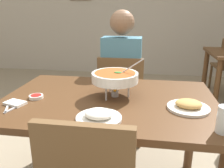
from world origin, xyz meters
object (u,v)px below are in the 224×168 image
at_px(curry_bowl, 115,77).
at_px(chair_diner_main, 121,95).
at_px(rice_plate, 98,116).
at_px(drink_glass, 224,121).
at_px(diner_main, 122,71).
at_px(appetizer_plate, 188,106).
at_px(dining_table_main, 109,113).
at_px(sauce_dish, 36,97).

bearing_deg(curry_bowl, chair_diner_main, 92.87).
xyz_separation_m(curry_bowl, rice_plate, (-0.04, -0.35, -0.11)).
relative_size(chair_diner_main, drink_glass, 6.92).
relative_size(curry_bowl, rice_plate, 1.39).
bearing_deg(diner_main, chair_diner_main, -90.00).
bearing_deg(appetizer_plate, dining_table_main, 169.22).
height_order(curry_bowl, rice_plate, curry_bowl).
relative_size(curry_bowl, sauce_dish, 3.69).
relative_size(curry_bowl, drink_glass, 2.56).
bearing_deg(dining_table_main, curry_bowl, 54.03).
xyz_separation_m(diner_main, sauce_dish, (-0.46, -0.84, 0.03)).
relative_size(diner_main, rice_plate, 5.46).
height_order(rice_plate, appetizer_plate, same).
bearing_deg(curry_bowl, rice_plate, -96.08).
distance_m(appetizer_plate, sauce_dish, 0.94).
height_order(diner_main, appetizer_plate, diner_main).
xyz_separation_m(diner_main, drink_glass, (0.60, -1.12, 0.08)).
xyz_separation_m(chair_diner_main, curry_bowl, (0.04, -0.70, 0.38)).
relative_size(dining_table_main, rice_plate, 5.68).
height_order(dining_table_main, diner_main, diner_main).
distance_m(chair_diner_main, curry_bowl, 0.80).
bearing_deg(appetizer_plate, drink_glass, -64.87).
bearing_deg(dining_table_main, sauce_dish, -172.00).
height_order(diner_main, drink_glass, diner_main).
xyz_separation_m(rice_plate, drink_glass, (0.60, -0.04, 0.04)).
bearing_deg(rice_plate, curry_bowl, 83.92).
xyz_separation_m(dining_table_main, chair_diner_main, (-0.00, 0.75, -0.15)).
distance_m(chair_diner_main, drink_glass, 1.28).
bearing_deg(sauce_dish, chair_diner_main, 60.34).
relative_size(chair_diner_main, diner_main, 0.69).
height_order(dining_table_main, rice_plate, rice_plate).
bearing_deg(sauce_dish, appetizer_plate, -1.62).
bearing_deg(diner_main, appetizer_plate, -61.06).
relative_size(chair_diner_main, sauce_dish, 10.00).
bearing_deg(sauce_dish, diner_main, 61.30).
bearing_deg(chair_diner_main, dining_table_main, -90.00).
bearing_deg(sauce_dish, rice_plate, -27.09).
distance_m(dining_table_main, drink_glass, 0.71).
distance_m(curry_bowl, rice_plate, 0.37).
bearing_deg(diner_main, drink_glass, -61.89).
relative_size(dining_table_main, chair_diner_main, 1.51).
relative_size(dining_table_main, appetizer_plate, 5.68).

